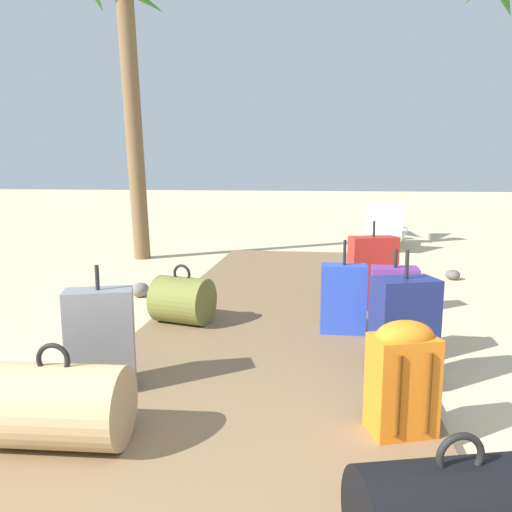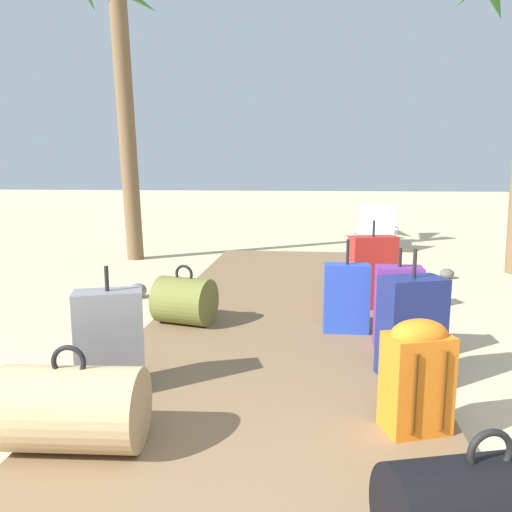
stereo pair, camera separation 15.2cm
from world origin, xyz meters
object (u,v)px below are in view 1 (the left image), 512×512
(duffel_bag_olive, at_px, (183,300))
(backpack_orange, at_px, (403,375))
(duffel_bag_tan, at_px, (56,405))
(suitcase_blue, at_px, (343,299))
(suitcase_navy, at_px, (404,329))
(suitcase_grey, at_px, (101,340))
(suitcase_red, at_px, (372,273))
(lounge_chair, at_px, (387,230))
(suitcase_purple, at_px, (393,309))
(palm_tree_far_left, at_px, (131,6))

(duffel_bag_olive, bearing_deg, backpack_orange, -45.84)
(duffel_bag_olive, distance_m, duffel_bag_tan, 1.98)
(duffel_bag_olive, xyz_separation_m, backpack_orange, (1.59, -1.64, 0.10))
(suitcase_blue, relative_size, suitcase_navy, 0.92)
(suitcase_grey, bearing_deg, backpack_orange, -9.15)
(suitcase_grey, bearing_deg, suitcase_red, 49.77)
(duffel_bag_olive, relative_size, lounge_chair, 0.33)
(backpack_orange, distance_m, suitcase_red, 2.33)
(backpack_orange, bearing_deg, suitcase_grey, 170.85)
(duffel_bag_tan, xyz_separation_m, lounge_chair, (2.30, 7.01, 0.05))
(duffel_bag_olive, height_order, suitcase_grey, suitcase_grey)
(duffel_bag_tan, relative_size, suitcase_red, 0.82)
(suitcase_purple, distance_m, palm_tree_far_left, 6.00)
(suitcase_blue, height_order, suitcase_red, suitcase_red)
(backpack_orange, relative_size, suitcase_navy, 0.70)
(backpack_orange, distance_m, suitcase_grey, 1.71)
(suitcase_purple, xyz_separation_m, palm_tree_far_left, (-3.32, 3.76, 3.30))
(duffel_bag_tan, relative_size, suitcase_purple, 0.92)
(suitcase_red, bearing_deg, suitcase_grey, -130.23)
(duffel_bag_olive, xyz_separation_m, palm_tree_far_left, (-1.63, 3.32, 3.40))
(backpack_orange, bearing_deg, duffel_bag_olive, 134.16)
(backpack_orange, xyz_separation_m, suitcase_navy, (0.10, 0.69, 0.02))
(duffel_bag_olive, height_order, suitcase_blue, suitcase_blue)
(duffel_bag_tan, bearing_deg, suitcase_blue, 54.01)
(palm_tree_far_left, xyz_separation_m, lounge_chair, (3.89, 1.71, -3.35))
(suitcase_red, bearing_deg, palm_tree_far_left, 141.19)
(duffel_bag_olive, distance_m, lounge_chair, 5.51)
(backpack_orange, bearing_deg, palm_tree_far_left, 123.01)
(duffel_bag_olive, height_order, suitcase_purple, suitcase_purple)
(backpack_orange, distance_m, palm_tree_far_left, 6.77)
(suitcase_grey, bearing_deg, suitcase_blue, 41.84)
(backpack_orange, height_order, suitcase_red, suitcase_red)
(duffel_bag_olive, height_order, duffel_bag_tan, duffel_bag_olive)
(duffel_bag_olive, relative_size, backpack_orange, 0.94)
(suitcase_blue, relative_size, backpack_orange, 1.31)
(suitcase_blue, xyz_separation_m, palm_tree_far_left, (-2.98, 3.39, 3.33))
(suitcase_blue, bearing_deg, suitcase_purple, -47.02)
(backpack_orange, relative_size, palm_tree_far_left, 0.12)
(suitcase_navy, relative_size, lounge_chair, 0.50)
(suitcase_navy, xyz_separation_m, palm_tree_far_left, (-3.32, 4.26, 3.28))
(suitcase_red, bearing_deg, suitcase_purple, -87.20)
(palm_tree_far_left, bearing_deg, backpack_orange, -56.99)
(duffel_bag_tan, relative_size, suitcase_navy, 0.83)
(palm_tree_far_left, bearing_deg, suitcase_purple, -48.49)
(suitcase_red, bearing_deg, suitcase_blue, -110.89)
(suitcase_purple, height_order, lounge_chair, suitcase_purple)
(duffel_bag_olive, height_order, palm_tree_far_left, palm_tree_far_left)
(suitcase_navy, relative_size, suitcase_grey, 1.08)
(suitcase_purple, height_order, palm_tree_far_left, palm_tree_far_left)
(duffel_bag_olive, xyz_separation_m, suitcase_blue, (1.35, -0.07, 0.08))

